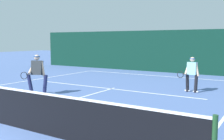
{
  "coord_description": "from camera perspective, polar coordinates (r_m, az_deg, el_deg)",
  "views": [
    {
      "loc": [
        6.66,
        -4.5,
        2.26
      ],
      "look_at": [
        0.56,
        5.29,
        1.0
      ],
      "focal_mm": 43.37,
      "sensor_mm": 36.0,
      "label": 1
    }
  ],
  "objects": [
    {
      "name": "back_fence_windscreen",
      "position": [
        19.49,
        11.98,
        3.85
      ],
      "size": [
        22.88,
        0.12,
        2.99
      ],
      "primitive_type": "cube",
      "color": "#0C2F24",
      "rests_on": "ground_plane"
    },
    {
      "name": "player_near",
      "position": [
        11.59,
        -15.52,
        -0.59
      ],
      "size": [
        0.89,
        0.98,
        1.69
      ],
      "rotation": [
        0.0,
        0.0,
        3.56
      ],
      "color": "#1E234C",
      "rests_on": "ground_plane"
    },
    {
      "name": "court_line_baseline_far",
      "position": [
        17.63,
        9.49,
        -1.2
      ],
      "size": [
        10.73,
        0.1,
        0.01
      ],
      "primitive_type": "cube",
      "color": "white",
      "rests_on": "ground_plane"
    },
    {
      "name": "court_line_service",
      "position": [
        12.74,
        -0.14,
        -3.97
      ],
      "size": [
        8.74,
        0.1,
        0.01
      ],
      "primitive_type": "cube",
      "color": "white",
      "rests_on": "ground_plane"
    },
    {
      "name": "tennis_ball",
      "position": [
        8.93,
        1.62,
        -8.22
      ],
      "size": [
        0.07,
        0.07,
        0.07
      ],
      "primitive_type": "sphere",
      "color": "#D1E033",
      "rests_on": "ground_plane"
    },
    {
      "name": "court_line_centre",
      "position": [
        10.43,
        -8.75,
        -6.34
      ],
      "size": [
        0.1,
        6.4,
        0.01
      ],
      "primitive_type": "cube",
      "color": "white",
      "rests_on": "ground_plane"
    },
    {
      "name": "player_far",
      "position": [
        12.31,
        16.46,
        -0.62
      ],
      "size": [
        0.82,
        0.83,
        1.55
      ],
      "rotation": [
        0.0,
        0.0,
        3.03
      ],
      "color": "black",
      "rests_on": "ground_plane"
    }
  ]
}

